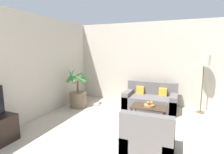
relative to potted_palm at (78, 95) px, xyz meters
name	(u,v)px	position (x,y,z in m)	size (l,w,h in m)	color
wall_back	(169,64)	(2.62, 1.25, 0.95)	(7.81, 0.06, 2.70)	#BCB2A3
potted_palm	(78,95)	(0.00, 0.00, 0.00)	(0.79, 0.80, 1.28)	brown
sofa_loveseat	(150,100)	(2.16, 0.65, -0.13)	(1.57, 0.83, 0.80)	#605B5B
floor_lamp	(204,64)	(3.58, 0.88, 1.02)	(0.31, 0.31, 1.67)	brown
coffee_table	(149,108)	(2.28, -0.26, -0.08)	(0.88, 0.51, 0.38)	#38281E
fruit_bowl	(149,106)	(2.29, -0.27, 0.01)	(0.27, 0.27, 0.06)	#997A4C
apple_red	(149,104)	(2.29, -0.30, 0.07)	(0.06, 0.06, 0.06)	red
apple_green	(148,103)	(2.25, -0.22, 0.07)	(0.07, 0.07, 0.07)	olive
orange_fruit	(151,103)	(2.34, -0.21, 0.07)	(0.08, 0.08, 0.08)	orange
armchair	(149,140)	(2.55, -1.76, -0.12)	(0.83, 0.83, 0.85)	#605B5B
ottoman	(154,127)	(2.53, -0.96, -0.22)	(0.55, 0.51, 0.35)	#605B5B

